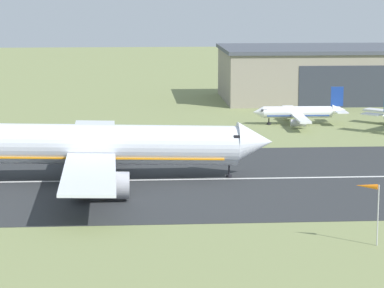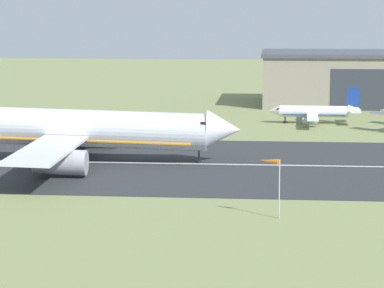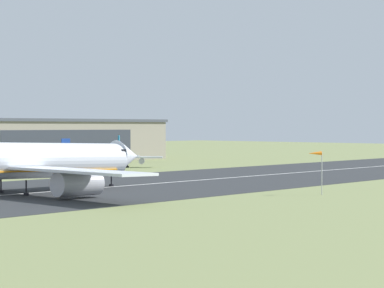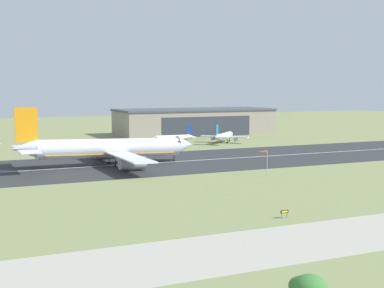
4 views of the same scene
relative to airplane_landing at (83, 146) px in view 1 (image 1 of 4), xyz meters
name	(u,v)px [view 1 (image 1 of 4)]	position (x,y,z in m)	size (l,w,h in m)	color
runway_strip	(114,181)	(4.48, -0.77, -5.11)	(454.02, 50.06, 0.06)	#2B2D30
runway_centreline	(114,180)	(4.48, -0.77, -5.07)	(408.62, 0.70, 0.01)	silver
hangar_building	(382,73)	(69.56, 90.62, 1.41)	(79.97, 30.73, 13.06)	gray
airplane_landing	(83,146)	(0.00, 0.00, 0.00)	(56.90, 57.76, 18.11)	silver
airplane_parked_west	(299,113)	(41.32, 50.86, -2.67)	(19.07, 24.15, 7.72)	white
windsock_pole	(368,190)	(32.65, -35.65, 1.02)	(2.52, 1.54, 6.88)	#B7B7BC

